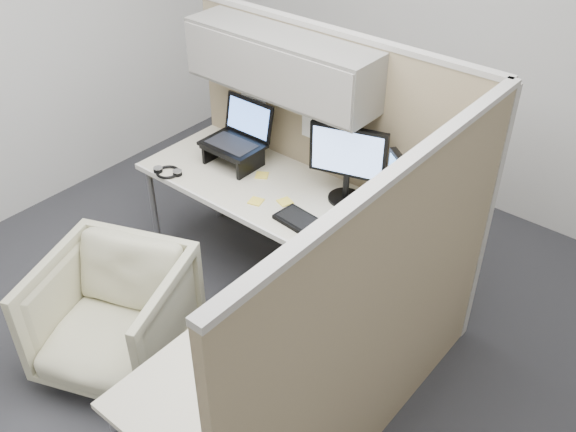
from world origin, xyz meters
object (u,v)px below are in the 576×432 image
Objects in this scene: monitor_left at (348,158)px; keyboard at (314,229)px; desk at (277,253)px; office_chair at (113,311)px.

monitor_left reaches higher than keyboard.
desk is 4.15× the size of keyboard.
office_chair is 1.56× the size of keyboard.
keyboard is (0.04, -0.35, -0.26)m from monitor_left.
desk is at bearing -99.61° from keyboard.
monitor_left reaches higher than office_chair.
office_chair is 1.17m from keyboard.
monitor_left reaches higher than desk.
desk is 0.94m from office_chair.
desk is at bearing -108.72° from monitor_left.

